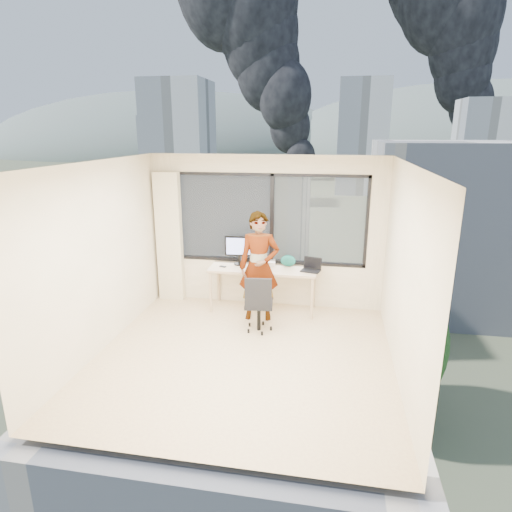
% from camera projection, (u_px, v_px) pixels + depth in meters
% --- Properties ---
extents(floor, '(4.00, 4.00, 0.01)m').
position_uv_depth(floor, '(243.00, 357.00, 5.92)').
color(floor, beige).
rests_on(floor, ground).
extents(ceiling, '(4.00, 4.00, 0.01)m').
position_uv_depth(ceiling, '(241.00, 163.00, 5.19)').
color(ceiling, white).
rests_on(ceiling, ground).
extents(wall_front, '(4.00, 0.01, 2.60)m').
position_uv_depth(wall_front, '(194.00, 337.00, 3.66)').
color(wall_front, beige).
rests_on(wall_front, ground).
extents(wall_left, '(0.01, 4.00, 2.60)m').
position_uv_depth(wall_left, '(99.00, 258.00, 5.89)').
color(wall_left, beige).
rests_on(wall_left, ground).
extents(wall_right, '(0.01, 4.00, 2.60)m').
position_uv_depth(wall_right, '(404.00, 275.00, 5.21)').
color(wall_right, beige).
rests_on(wall_right, ground).
extents(window_wall, '(3.30, 0.16, 1.55)m').
position_uv_depth(window_wall, '(269.00, 219.00, 7.37)').
color(window_wall, black).
rests_on(window_wall, ground).
extents(curtain, '(0.45, 0.14, 2.30)m').
position_uv_depth(curtain, '(169.00, 238.00, 7.66)').
color(curtain, beige).
rests_on(curtain, floor).
extents(desk, '(1.80, 0.60, 0.75)m').
position_uv_depth(desk, '(263.00, 289.00, 7.38)').
color(desk, tan).
rests_on(desk, floor).
extents(chair, '(0.52, 0.52, 0.93)m').
position_uv_depth(chair, '(259.00, 302.00, 6.58)').
color(chair, black).
rests_on(chair, floor).
extents(person, '(0.69, 0.49, 1.77)m').
position_uv_depth(person, '(259.00, 267.00, 6.91)').
color(person, '#2D2D33').
rests_on(person, floor).
extents(monitor, '(0.51, 0.14, 0.50)m').
position_uv_depth(monitor, '(240.00, 250.00, 7.41)').
color(monitor, black).
rests_on(monitor, desk).
extents(game_console, '(0.32, 0.28, 0.07)m').
position_uv_depth(game_console, '(267.00, 263.00, 7.46)').
color(game_console, white).
rests_on(game_console, desk).
extents(laptop, '(0.37, 0.39, 0.20)m').
position_uv_depth(laptop, '(311.00, 266.00, 7.08)').
color(laptop, black).
rests_on(laptop, desk).
extents(cellphone, '(0.12, 0.09, 0.01)m').
position_uv_depth(cellphone, '(223.00, 266.00, 7.34)').
color(cellphone, black).
rests_on(cellphone, desk).
extents(pen_cup, '(0.10, 0.10, 0.10)m').
position_uv_depth(pen_cup, '(266.00, 266.00, 7.23)').
color(pen_cup, black).
rests_on(pen_cup, desk).
extents(handbag, '(0.28, 0.21, 0.20)m').
position_uv_depth(handbag, '(288.00, 261.00, 7.35)').
color(handbag, '#0B4647').
rests_on(handbag, desk).
extents(exterior_ground, '(400.00, 400.00, 0.04)m').
position_uv_depth(exterior_ground, '(329.00, 192.00, 123.24)').
color(exterior_ground, '#515B3D').
rests_on(exterior_ground, ground).
extents(near_bldg_a, '(16.00, 12.00, 14.00)m').
position_uv_depth(near_bldg_a, '(213.00, 249.00, 37.75)').
color(near_bldg_a, beige).
rests_on(near_bldg_a, exterior_ground).
extents(near_bldg_b, '(14.00, 13.00, 16.00)m').
position_uv_depth(near_bldg_b, '(447.00, 227.00, 41.48)').
color(near_bldg_b, white).
rests_on(near_bldg_b, exterior_ground).
extents(far_tower_a, '(14.00, 14.00, 28.00)m').
position_uv_depth(far_tower_a, '(180.00, 143.00, 101.60)').
color(far_tower_a, silver).
rests_on(far_tower_a, exterior_ground).
extents(far_tower_b, '(13.00, 13.00, 30.00)m').
position_uv_depth(far_tower_b, '(362.00, 138.00, 117.69)').
color(far_tower_b, silver).
rests_on(far_tower_b, exterior_ground).
extents(far_tower_c, '(15.00, 15.00, 26.00)m').
position_uv_depth(far_tower_c, '(483.00, 144.00, 130.91)').
color(far_tower_c, silver).
rests_on(far_tower_c, exterior_ground).
extents(far_tower_d, '(16.00, 14.00, 22.00)m').
position_uv_depth(far_tower_d, '(167.00, 147.00, 158.64)').
color(far_tower_d, silver).
rests_on(far_tower_d, exterior_ground).
extents(hill_a, '(288.00, 216.00, 90.00)m').
position_uv_depth(hill_a, '(175.00, 153.00, 332.50)').
color(hill_a, slate).
rests_on(hill_a, exterior_ground).
extents(hill_b, '(300.00, 220.00, 96.00)m').
position_uv_depth(hill_b, '(482.00, 156.00, 295.37)').
color(hill_b, slate).
rests_on(hill_b, exterior_ground).
extents(tree_a, '(7.00, 7.00, 8.00)m').
position_uv_depth(tree_a, '(94.00, 311.00, 32.21)').
color(tree_a, '#1A4617').
rests_on(tree_a, exterior_ground).
extents(tree_b, '(7.60, 7.60, 9.00)m').
position_uv_depth(tree_b, '(376.00, 355.00, 24.91)').
color(tree_b, '#1A4617').
rests_on(tree_b, exterior_ground).
extents(smoke_plume_a, '(40.00, 24.00, 90.00)m').
position_uv_depth(smoke_plume_a, '(307.00, 13.00, 138.44)').
color(smoke_plume_a, black).
rests_on(smoke_plume_a, exterior_ground).
extents(smoke_plume_b, '(30.00, 18.00, 70.00)m').
position_uv_depth(smoke_plume_b, '(498.00, 58.00, 149.73)').
color(smoke_plume_b, black).
rests_on(smoke_plume_b, exterior_ground).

